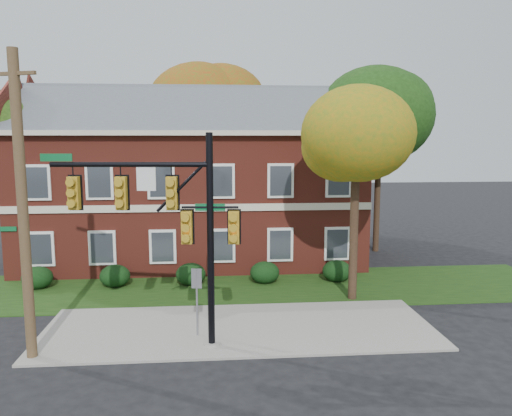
{
  "coord_description": "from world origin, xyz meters",
  "views": [
    {
      "loc": [
        -0.88,
        -16.26,
        6.86
      ],
      "look_at": [
        0.77,
        3.0,
        4.16
      ],
      "focal_mm": 35.0,
      "sensor_mm": 36.0,
      "label": 1
    }
  ],
  "objects": [
    {
      "name": "hedge_left",
      "position": [
        -5.5,
        6.7,
        0.53
      ],
      "size": [
        1.4,
        1.26,
        1.05
      ],
      "primitive_type": "ellipsoid",
      "color": "black",
      "rests_on": "ground"
    },
    {
      "name": "tree_near_right",
      "position": [
        5.22,
        3.87,
        6.67
      ],
      "size": [
        4.5,
        4.25,
        8.58
      ],
      "color": "black",
      "rests_on": "ground"
    },
    {
      "name": "hedge_far_right",
      "position": [
        5.0,
        6.7,
        0.53
      ],
      "size": [
        1.4,
        1.26,
        1.05
      ],
      "primitive_type": "ellipsoid",
      "color": "black",
      "rests_on": "ground"
    },
    {
      "name": "sign_post",
      "position": [
        -1.5,
        0.41,
        1.66
      ],
      "size": [
        0.36,
        0.1,
        2.45
      ],
      "rotation": [
        0.0,
        0.0,
        -0.16
      ],
      "color": "slate",
      "rests_on": "ground"
    },
    {
      "name": "hedge_far_left",
      "position": [
        -9.0,
        6.7,
        0.53
      ],
      "size": [
        1.4,
        1.26,
        1.05
      ],
      "primitive_type": "ellipsoid",
      "color": "black",
      "rests_on": "ground"
    },
    {
      "name": "traffic_signal",
      "position": [
        -2.26,
        -0.35,
        4.37
      ],
      "size": [
        6.3,
        0.85,
        7.05
      ],
      "rotation": [
        0.0,
        0.0,
        -0.09
      ],
      "color": "gray",
      "rests_on": "ground"
    },
    {
      "name": "apartment_building",
      "position": [
        -2.0,
        11.95,
        4.99
      ],
      "size": [
        18.8,
        8.8,
        9.74
      ],
      "color": "maroon",
      "rests_on": "ground"
    },
    {
      "name": "hedge_right",
      "position": [
        1.5,
        6.7,
        0.53
      ],
      "size": [
        1.4,
        1.26,
        1.05
      ],
      "primitive_type": "ellipsoid",
      "color": "black",
      "rests_on": "ground"
    },
    {
      "name": "tree_left_rear",
      "position": [
        -11.73,
        10.84,
        6.68
      ],
      "size": [
        5.4,
        5.1,
        8.88
      ],
      "color": "black",
      "rests_on": "ground"
    },
    {
      "name": "sidewalk",
      "position": [
        0.0,
        1.0,
        0.04
      ],
      "size": [
        14.0,
        5.0,
        0.08
      ],
      "primitive_type": "cube",
      "color": "gray",
      "rests_on": "ground"
    },
    {
      "name": "grass_strip",
      "position": [
        0.0,
        6.0,
        0.02
      ],
      "size": [
        30.0,
        6.0,
        0.04
      ],
      "primitive_type": "cube",
      "color": "#193811",
      "rests_on": "ground"
    },
    {
      "name": "tree_far_rear",
      "position": [
        -0.66,
        19.79,
        8.84
      ],
      "size": [
        6.84,
        6.46,
        11.52
      ],
      "color": "black",
      "rests_on": "ground"
    },
    {
      "name": "ground",
      "position": [
        0.0,
        0.0,
        0.0
      ],
      "size": [
        120.0,
        120.0,
        0.0
      ],
      "primitive_type": "plane",
      "color": "black",
      "rests_on": "ground"
    },
    {
      "name": "hedge_center",
      "position": [
        -2.0,
        6.7,
        0.53
      ],
      "size": [
        1.4,
        1.26,
        1.05
      ],
      "primitive_type": "ellipsoid",
      "color": "black",
      "rests_on": "ground"
    },
    {
      "name": "utility_pole",
      "position": [
        -6.62,
        -0.87,
        4.8
      ],
      "size": [
        1.41,
        0.62,
        9.46
      ],
      "rotation": [
        0.0,
        0.0,
        -0.36
      ],
      "color": "#4F3D25",
      "rests_on": "ground"
    },
    {
      "name": "tree_right_rear",
      "position": [
        9.31,
        12.81,
        8.12
      ],
      "size": [
        6.3,
        5.95,
        10.62
      ],
      "color": "black",
      "rests_on": "ground"
    }
  ]
}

